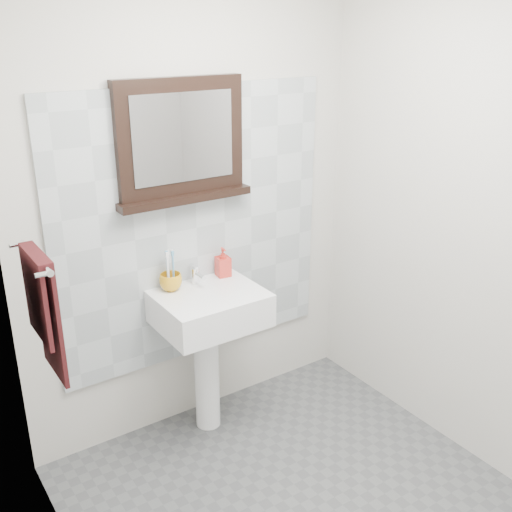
{
  "coord_description": "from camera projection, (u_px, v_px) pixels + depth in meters",
  "views": [
    {
      "loc": [
        -1.45,
        -1.64,
        2.18
      ],
      "look_at": [
        0.03,
        0.55,
        1.15
      ],
      "focal_mm": 42.0,
      "sensor_mm": 36.0,
      "label": 1
    }
  ],
  "objects": [
    {
      "name": "right_wall",
      "position": [
        486.0,
        230.0,
        2.88
      ],
      "size": [
        0.01,
        2.2,
        2.5
      ],
      "primitive_type": "cube",
      "color": "beige",
      "rests_on": "ground"
    },
    {
      "name": "back_wall",
      "position": [
        194.0,
        209.0,
        3.21
      ],
      "size": [
        2.0,
        0.01,
        2.5
      ],
      "primitive_type": "cube",
      "color": "beige",
      "rests_on": "ground"
    },
    {
      "name": "hand_towel",
      "position": [
        44.0,
        305.0,
        2.42
      ],
      "size": [
        0.06,
        0.3,
        0.55
      ],
      "color": "black",
      "rests_on": "towel_bar"
    },
    {
      "name": "splashback",
      "position": [
        196.0,
        227.0,
        3.24
      ],
      "size": [
        1.6,
        0.02,
        1.5
      ],
      "primitive_type": "cube",
      "color": "#A9B3B8",
      "rests_on": "back_wall"
    },
    {
      "name": "towel_bar",
      "position": [
        35.0,
        257.0,
        2.34
      ],
      "size": [
        0.07,
        0.4,
        0.03
      ],
      "color": "silver",
      "rests_on": "left_wall"
    },
    {
      "name": "left_wall",
      "position": [
        79.0,
        348.0,
        1.84
      ],
      "size": [
        0.01,
        2.2,
        2.5
      ],
      "primitive_type": "cube",
      "color": "beige",
      "rests_on": "ground"
    },
    {
      "name": "toothbrush_cup",
      "position": [
        171.0,
        282.0,
        3.16
      ],
      "size": [
        0.13,
        0.13,
        0.09
      ],
      "primitive_type": "imported",
      "rotation": [
        0.0,
        0.0,
        0.11
      ],
      "color": "gold",
      "rests_on": "pedestal_sink"
    },
    {
      "name": "soap_dispenser",
      "position": [
        223.0,
        262.0,
        3.32
      ],
      "size": [
        0.08,
        0.08,
        0.17
      ],
      "primitive_type": "imported",
      "rotation": [
        0.0,
        0.0,
        -0.13
      ],
      "color": "red",
      "rests_on": "pedestal_sink"
    },
    {
      "name": "pedestal_sink",
      "position": [
        209.0,
        323.0,
        3.21
      ],
      "size": [
        0.55,
        0.44,
        0.96
      ],
      "color": "white",
      "rests_on": "ground"
    },
    {
      "name": "framed_mirror",
      "position": [
        182.0,
        144.0,
        3.01
      ],
      "size": [
        0.73,
        0.11,
        0.62
      ],
      "color": "black",
      "rests_on": "back_wall"
    },
    {
      "name": "toothbrushes",
      "position": [
        170.0,
        268.0,
        3.13
      ],
      "size": [
        0.05,
        0.04,
        0.21
      ],
      "color": "white",
      "rests_on": "toothbrush_cup"
    }
  ]
}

